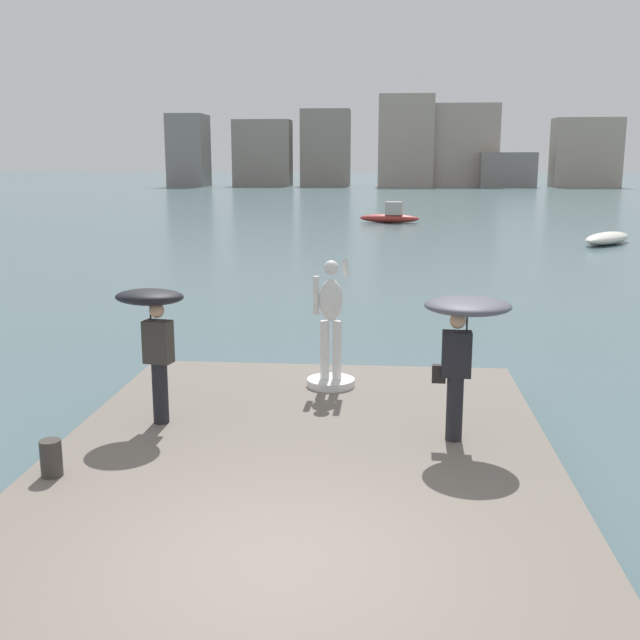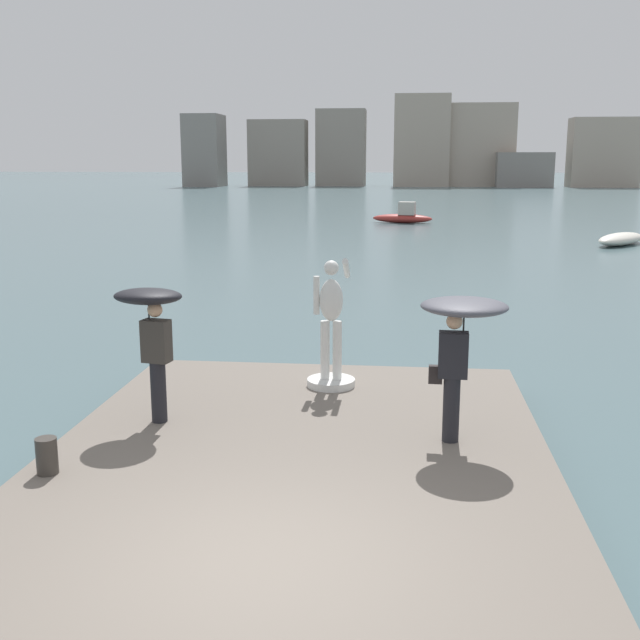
% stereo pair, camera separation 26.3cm
% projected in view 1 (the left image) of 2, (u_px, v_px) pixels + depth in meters
% --- Properties ---
extents(ground_plane, '(400.00, 400.00, 0.00)m').
position_uv_depth(ground_plane, '(369.00, 228.00, 46.22)').
color(ground_plane, '#4C666B').
extents(pier, '(6.46, 10.00, 0.40)m').
position_uv_depth(pier, '(295.00, 490.00, 9.13)').
color(pier, '#70665B').
rests_on(pier, ground).
extents(statue_white_figure, '(0.79, 0.96, 2.12)m').
position_uv_depth(statue_white_figure, '(331.00, 336.00, 12.49)').
color(statue_white_figure, silver).
rests_on(statue_white_figure, pier).
extents(onlooker_left, '(1.10, 1.11, 1.95)m').
position_uv_depth(onlooker_left, '(153.00, 319.00, 10.63)').
color(onlooker_left, black).
rests_on(onlooker_left, pier).
extents(onlooker_right, '(1.17, 1.17, 1.93)m').
position_uv_depth(onlooker_right, '(464.00, 326.00, 9.92)').
color(onlooker_right, black).
rests_on(onlooker_right, pier).
extents(mooring_bollard, '(0.25, 0.25, 0.44)m').
position_uv_depth(mooring_bollard, '(51.00, 458.00, 9.01)').
color(mooring_bollard, '#38332D').
rests_on(mooring_bollard, pier).
extents(boat_near, '(3.57, 4.15, 0.59)m').
position_uv_depth(boat_near, '(607.00, 238.00, 37.29)').
color(boat_near, silver).
rests_on(boat_near, ground).
extents(boat_leftward, '(4.03, 1.76, 1.36)m').
position_uv_depth(boat_leftward, '(390.00, 216.00, 49.86)').
color(boat_leftward, '#9E2D28').
rests_on(boat_leftward, ground).
extents(distant_skyline, '(66.90, 10.43, 13.53)m').
position_uv_depth(distant_skyline, '(390.00, 149.00, 116.07)').
color(distant_skyline, gray).
rests_on(distant_skyline, ground).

